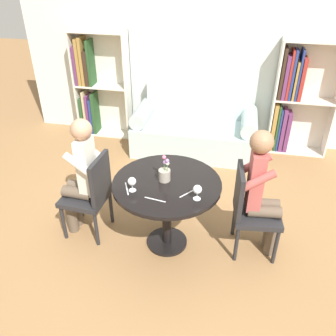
{
  "coord_description": "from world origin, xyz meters",
  "views": [
    {
      "loc": [
        0.53,
        -2.58,
        2.55
      ],
      "look_at": [
        0.0,
        0.05,
        0.86
      ],
      "focal_mm": 38.0,
      "sensor_mm": 36.0,
      "label": 1
    }
  ],
  "objects_px": {
    "bookshelf_right": "(294,100)",
    "person_left": "(81,176)",
    "chair_left": "(91,192)",
    "wine_glass_right": "(197,190)",
    "couch": "(195,130)",
    "bookshelf_left": "(96,86)",
    "wine_glass_left": "(132,182)",
    "chair_right": "(250,208)",
    "person_right": "(262,192)",
    "flower_vase": "(165,173)"
  },
  "relations": [
    {
      "from": "couch",
      "to": "chair_right",
      "type": "xyz_separation_m",
      "value": [
        0.76,
        -1.88,
        0.18
      ]
    },
    {
      "from": "person_left",
      "to": "wine_glass_right",
      "type": "distance_m",
      "value": 1.18
    },
    {
      "from": "person_right",
      "to": "wine_glass_right",
      "type": "xyz_separation_m",
      "value": [
        -0.55,
        -0.3,
        0.15
      ]
    },
    {
      "from": "chair_right",
      "to": "wine_glass_left",
      "type": "relative_size",
      "value": 6.84
    },
    {
      "from": "bookshelf_left",
      "to": "wine_glass_right",
      "type": "xyz_separation_m",
      "value": [
        1.85,
        -2.44,
        0.08
      ]
    },
    {
      "from": "bookshelf_left",
      "to": "chair_left",
      "type": "bearing_deg",
      "value": -70.44
    },
    {
      "from": "bookshelf_left",
      "to": "bookshelf_right",
      "type": "height_order",
      "value": "same"
    },
    {
      "from": "bookshelf_left",
      "to": "person_left",
      "type": "height_order",
      "value": "bookshelf_left"
    },
    {
      "from": "bookshelf_right",
      "to": "person_left",
      "type": "bearing_deg",
      "value": -134.42
    },
    {
      "from": "couch",
      "to": "person_right",
      "type": "xyz_separation_m",
      "value": [
        0.85,
        -1.87,
        0.37
      ]
    },
    {
      "from": "bookshelf_right",
      "to": "flower_vase",
      "type": "distance_m",
      "value": 2.59
    },
    {
      "from": "couch",
      "to": "chair_left",
      "type": "height_order",
      "value": "couch"
    },
    {
      "from": "wine_glass_right",
      "to": "flower_vase",
      "type": "distance_m",
      "value": 0.39
    },
    {
      "from": "bookshelf_left",
      "to": "wine_glass_right",
      "type": "relative_size",
      "value": 11.45
    },
    {
      "from": "couch",
      "to": "flower_vase",
      "type": "height_order",
      "value": "flower_vase"
    },
    {
      "from": "bookshelf_right",
      "to": "person_right",
      "type": "bearing_deg",
      "value": -102.16
    },
    {
      "from": "wine_glass_left",
      "to": "flower_vase",
      "type": "xyz_separation_m",
      "value": [
        0.24,
        0.21,
        -0.01
      ]
    },
    {
      "from": "chair_right",
      "to": "wine_glass_right",
      "type": "relative_size",
      "value": 6.62
    },
    {
      "from": "wine_glass_left",
      "to": "wine_glass_right",
      "type": "xyz_separation_m",
      "value": [
        0.56,
        -0.01,
        0.0
      ]
    },
    {
      "from": "couch",
      "to": "chair_right",
      "type": "distance_m",
      "value": 2.04
    },
    {
      "from": "bookshelf_left",
      "to": "flower_vase",
      "type": "relative_size",
      "value": 6.05
    },
    {
      "from": "bookshelf_right",
      "to": "chair_right",
      "type": "distance_m",
      "value": 2.23
    },
    {
      "from": "couch",
      "to": "bookshelf_left",
      "type": "relative_size",
      "value": 1.09
    },
    {
      "from": "couch",
      "to": "flower_vase",
      "type": "relative_size",
      "value": 6.58
    },
    {
      "from": "bookshelf_right",
      "to": "wine_glass_right",
      "type": "xyz_separation_m",
      "value": [
        -1.01,
        -2.43,
        0.07
      ]
    },
    {
      "from": "couch",
      "to": "person_left",
      "type": "bearing_deg",
      "value": -113.69
    },
    {
      "from": "couch",
      "to": "person_left",
      "type": "distance_m",
      "value": 2.15
    },
    {
      "from": "chair_left",
      "to": "wine_glass_left",
      "type": "bearing_deg",
      "value": 71.22
    },
    {
      "from": "bookshelf_right",
      "to": "chair_right",
      "type": "bearing_deg",
      "value": -104.28
    },
    {
      "from": "couch",
      "to": "bookshelf_right",
      "type": "relative_size",
      "value": 1.09
    },
    {
      "from": "bookshelf_left",
      "to": "wine_glass_left",
      "type": "distance_m",
      "value": 2.75
    },
    {
      "from": "wine_glass_left",
      "to": "chair_right",
      "type": "bearing_deg",
      "value": 14.97
    },
    {
      "from": "chair_right",
      "to": "bookshelf_left",
      "type": "bearing_deg",
      "value": 41.3
    },
    {
      "from": "bookshelf_right",
      "to": "flower_vase",
      "type": "relative_size",
      "value": 6.05
    },
    {
      "from": "bookshelf_left",
      "to": "chair_right",
      "type": "xyz_separation_m",
      "value": [
        2.31,
        -2.15,
        -0.26
      ]
    },
    {
      "from": "chair_right",
      "to": "wine_glass_left",
      "type": "height_order",
      "value": "chair_right"
    },
    {
      "from": "wine_glass_right",
      "to": "chair_left",
      "type": "bearing_deg",
      "value": 168.35
    },
    {
      "from": "bookshelf_right",
      "to": "wine_glass_left",
      "type": "xyz_separation_m",
      "value": [
        -1.58,
        -2.42,
        0.07
      ]
    },
    {
      "from": "bookshelf_right",
      "to": "chair_right",
      "type": "relative_size",
      "value": 1.73
    },
    {
      "from": "bookshelf_left",
      "to": "chair_left",
      "type": "xyz_separation_m",
      "value": [
        0.79,
        -2.22,
        -0.26
      ]
    },
    {
      "from": "chair_right",
      "to": "person_right",
      "type": "relative_size",
      "value": 0.7
    },
    {
      "from": "couch",
      "to": "bookshelf_right",
      "type": "distance_m",
      "value": 1.41
    },
    {
      "from": "chair_left",
      "to": "wine_glass_right",
      "type": "height_order",
      "value": "chair_left"
    },
    {
      "from": "bookshelf_left",
      "to": "flower_vase",
      "type": "bearing_deg",
      "value": -55.48
    },
    {
      "from": "person_left",
      "to": "bookshelf_right",
      "type": "bearing_deg",
      "value": 139.74
    },
    {
      "from": "person_left",
      "to": "wine_glass_right",
      "type": "xyz_separation_m",
      "value": [
        1.15,
        -0.23,
        0.16
      ]
    },
    {
      "from": "chair_left",
      "to": "wine_glass_right",
      "type": "distance_m",
      "value": 1.13
    },
    {
      "from": "person_left",
      "to": "person_right",
      "type": "relative_size",
      "value": 0.99
    },
    {
      "from": "couch",
      "to": "wine_glass_right",
      "type": "height_order",
      "value": "couch"
    },
    {
      "from": "person_left",
      "to": "wine_glass_left",
      "type": "bearing_deg",
      "value": 73.48
    }
  ]
}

